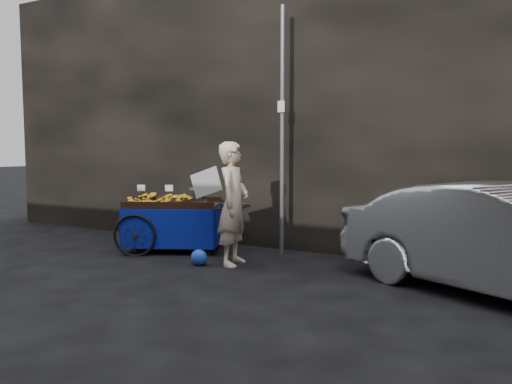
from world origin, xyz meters
The scene contains 7 objects.
ground centered at (0.00, 0.00, 0.00)m, with size 80.00×80.00×0.00m, color black.
building_wall centered at (0.39, 2.60, 2.50)m, with size 13.50×2.00×5.00m.
street_pole centered at (0.30, 1.30, 2.01)m, with size 0.12×0.10×4.00m.
banana_cart centered at (-1.48, 0.64, 0.71)m, with size 2.30×1.74×1.15m.
vendor centered at (0.01, 0.23, 0.92)m, with size 0.91×0.73×1.83m.
plastic_bag centered at (-0.41, -0.06, 0.12)m, with size 0.26×0.21×0.24m, color blue.
parked_car centered at (3.66, 0.35, 0.66)m, with size 1.39×3.99×1.31m, color silver.
Camera 1 is at (3.82, -6.04, 1.73)m, focal length 35.00 mm.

